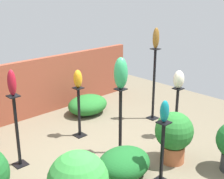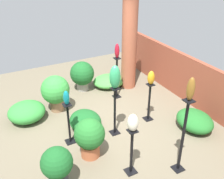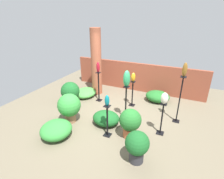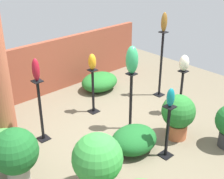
% 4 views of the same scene
% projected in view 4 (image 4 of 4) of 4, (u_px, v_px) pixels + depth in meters
% --- Properties ---
extents(ground_plane, '(8.00, 8.00, 0.00)m').
position_uv_depth(ground_plane, '(117.00, 138.00, 5.59)').
color(ground_plane, '#6B604C').
extents(brick_wall_back, '(5.60, 0.12, 1.21)m').
position_uv_depth(brick_wall_back, '(42.00, 69.00, 6.94)').
color(brick_wall_back, brown).
rests_on(brick_wall_back, ground).
extents(pedestal_ivory, '(0.20, 0.20, 0.94)m').
position_uv_depth(pedestal_ivory, '(181.00, 95.00, 6.21)').
color(pedestal_ivory, black).
rests_on(pedestal_ivory, ground).
extents(pedestal_jade, '(0.20, 0.20, 1.12)m').
position_uv_depth(pedestal_jade, '(131.00, 104.00, 5.66)').
color(pedestal_jade, black).
rests_on(pedestal_jade, ground).
extents(pedestal_amber, '(0.20, 0.20, 0.93)m').
position_uv_depth(pedestal_amber, '(93.00, 93.00, 6.27)').
color(pedestal_amber, black).
rests_on(pedestal_amber, ground).
extents(pedestal_bronze, '(0.20, 0.20, 1.48)m').
position_uv_depth(pedestal_bronze, '(161.00, 67.00, 6.85)').
color(pedestal_bronze, black).
rests_on(pedestal_bronze, ground).
extents(pedestal_ruby, '(0.20, 0.20, 1.14)m').
position_uv_depth(pedestal_ruby, '(41.00, 114.00, 5.34)').
color(pedestal_ruby, black).
rests_on(pedestal_ruby, ground).
extents(pedestal_teal, '(0.20, 0.20, 0.92)m').
position_uv_depth(pedestal_teal, '(167.00, 134.00, 4.95)').
color(pedestal_teal, black).
rests_on(pedestal_teal, ground).
extents(art_vase_ivory, '(0.19, 0.19, 0.32)m').
position_uv_depth(art_vase_ivory, '(184.00, 63.00, 5.92)').
color(art_vase_ivory, beige).
rests_on(art_vase_ivory, pedestal_ivory).
extents(art_vase_jade, '(0.21, 0.23, 0.50)m').
position_uv_depth(art_vase_jade, '(132.00, 60.00, 5.29)').
color(art_vase_jade, '#2D9356').
rests_on(art_vase_jade, pedestal_jade).
extents(art_vase_amber, '(0.15, 0.16, 0.32)m').
position_uv_depth(art_vase_amber, '(92.00, 62.00, 5.98)').
color(art_vase_amber, orange).
rests_on(art_vase_amber, pedestal_amber).
extents(art_vase_bronze, '(0.13, 0.13, 0.40)m').
position_uv_depth(art_vase_bronze, '(164.00, 22.00, 6.42)').
color(art_vase_bronze, brown).
rests_on(art_vase_bronze, pedestal_bronze).
extents(art_vase_ruby, '(0.12, 0.12, 0.38)m').
position_uv_depth(art_vase_ruby, '(36.00, 70.00, 4.99)').
color(art_vase_ruby, maroon).
rests_on(art_vase_ruby, pedestal_ruby).
extents(art_vase_teal, '(0.12, 0.12, 0.30)m').
position_uv_depth(art_vase_teal, '(171.00, 97.00, 4.67)').
color(art_vase_teal, '#0F727A').
rests_on(art_vase_teal, pedestal_teal).
extents(potted_plant_front_right, '(0.70, 0.70, 0.92)m').
position_uv_depth(potted_plant_front_right, '(97.00, 160.00, 4.17)').
color(potted_plant_front_right, '#936B4C').
rests_on(potted_plant_front_right, ground).
extents(potted_plant_mid_left, '(0.68, 0.68, 0.85)m').
position_uv_depth(potted_plant_mid_left, '(15.00, 153.00, 4.41)').
color(potted_plant_mid_left, gray).
rests_on(potted_plant_mid_left, ground).
extents(potted_plant_mid_right, '(0.59, 0.59, 0.82)m').
position_uv_depth(potted_plant_mid_right, '(178.00, 114.00, 5.42)').
color(potted_plant_mid_right, '#B25B38').
rests_on(potted_plant_mid_right, ground).
extents(foliage_bed_east, '(0.90, 0.73, 0.41)m').
position_uv_depth(foliage_bed_east, '(100.00, 82.00, 7.31)').
color(foliage_bed_east, '#236B28').
rests_on(foliage_bed_east, ground).
extents(foliage_bed_west, '(0.82, 0.69, 0.41)m').
position_uv_depth(foliage_bed_west, '(134.00, 140.00, 5.19)').
color(foliage_bed_west, '#195923').
rests_on(foliage_bed_west, ground).
extents(foliage_bed_rear, '(0.81, 0.94, 0.31)m').
position_uv_depth(foliage_bed_rear, '(4.00, 144.00, 5.15)').
color(foliage_bed_rear, '#479942').
rests_on(foliage_bed_rear, ground).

